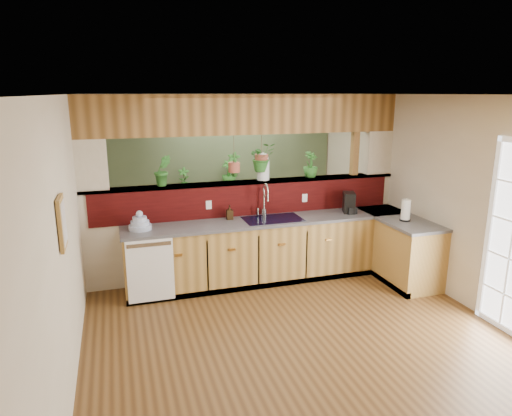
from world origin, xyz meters
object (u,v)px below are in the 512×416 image
object	(u,v)px
soap_dispenser	(230,212)
glass_jar	(263,166)
coffee_maker	(349,203)
shelving_console	(213,210)
paper_towel	(406,211)
dish_stack	(140,224)
faucet	(265,199)

from	to	relation	value
soap_dispenser	glass_jar	size ratio (longest dim) A/B	0.50
coffee_maker	glass_jar	xyz separation A→B (m)	(-1.21, 0.37, 0.55)
glass_jar	shelving_console	size ratio (longest dim) A/B	0.30
shelving_console	paper_towel	bearing A→B (deg)	-56.80
dish_stack	glass_jar	bearing A→B (deg)	10.96
shelving_console	soap_dispenser	bearing A→B (deg)	-98.24
dish_stack	paper_towel	distance (m)	3.59
faucet	glass_jar	world-z (taller)	glass_jar
faucet	glass_jar	xyz separation A→B (m)	(0.05, 0.22, 0.43)
paper_towel	glass_jar	bearing A→B (deg)	150.11
soap_dispenser	shelving_console	world-z (taller)	soap_dispenser
glass_jar	coffee_maker	bearing A→B (deg)	-17.03
faucet	shelving_console	world-z (taller)	faucet
coffee_maker	soap_dispenser	bearing A→B (deg)	-164.01
faucet	coffee_maker	distance (m)	1.28
faucet	soap_dispenser	size ratio (longest dim) A/B	2.46
faucet	shelving_console	xyz separation A→B (m)	(-0.31, 2.12, -0.66)
soap_dispenser	coffee_maker	distance (m)	1.78
dish_stack	glass_jar	world-z (taller)	glass_jar
dish_stack	glass_jar	size ratio (longest dim) A/B	0.73
dish_stack	shelving_console	size ratio (longest dim) A/B	0.22
dish_stack	soap_dispenser	bearing A→B (deg)	6.31
dish_stack	coffee_maker	bearing A→B (deg)	-0.50
faucet	dish_stack	bearing A→B (deg)	-175.91
paper_towel	glass_jar	xyz separation A→B (m)	(-1.74, 1.00, 0.54)
coffee_maker	faucet	bearing A→B (deg)	-165.60
faucet	paper_towel	world-z (taller)	faucet
soap_dispenser	coffee_maker	size ratio (longest dim) A/B	0.67
faucet	coffee_maker	bearing A→B (deg)	-6.81
faucet	paper_towel	bearing A→B (deg)	-23.56
faucet	paper_towel	size ratio (longest dim) A/B	1.55
dish_stack	glass_jar	distance (m)	1.92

